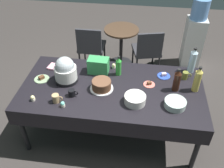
% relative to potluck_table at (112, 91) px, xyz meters
% --- Properties ---
extents(ground, '(9.00, 9.00, 0.00)m').
position_rel_potluck_table_xyz_m(ground, '(0.00, 0.00, -0.69)').
color(ground, '#383330').
extents(potluck_table, '(2.20, 1.10, 0.75)m').
position_rel_potluck_table_xyz_m(potluck_table, '(0.00, 0.00, 0.00)').
color(potluck_table, black).
rests_on(potluck_table, ground).
extents(frosted_layer_cake, '(0.28, 0.28, 0.12)m').
position_rel_potluck_table_xyz_m(frosted_layer_cake, '(-0.12, -0.05, 0.12)').
color(frosted_layer_cake, silver).
rests_on(frosted_layer_cake, potluck_table).
extents(slow_cooker, '(0.28, 0.28, 0.33)m').
position_rel_potluck_table_xyz_m(slow_cooker, '(-0.58, 0.05, 0.22)').
color(slow_cooker, black).
rests_on(slow_cooker, potluck_table).
extents(glass_salad_bowl, '(0.24, 0.24, 0.08)m').
position_rel_potluck_table_xyz_m(glass_salad_bowl, '(0.73, -0.23, 0.10)').
color(glass_salad_bowl, '#B2C6BC').
rests_on(glass_salad_bowl, potluck_table).
extents(ceramic_snack_bowl, '(0.24, 0.24, 0.10)m').
position_rel_potluck_table_xyz_m(ceramic_snack_bowl, '(0.29, -0.23, 0.11)').
color(ceramic_snack_bowl, silver).
rests_on(ceramic_snack_bowl, potluck_table).
extents(dessert_plate_sage, '(0.19, 0.19, 0.05)m').
position_rel_potluck_table_xyz_m(dessert_plate_sage, '(-0.89, 0.04, 0.07)').
color(dessert_plate_sage, '#8CA87F').
rests_on(dessert_plate_sage, potluck_table).
extents(dessert_plate_cobalt, '(0.16, 0.16, 0.05)m').
position_rel_potluck_table_xyz_m(dessert_plate_cobalt, '(0.62, 0.31, 0.07)').
color(dessert_plate_cobalt, '#2D4CB2').
rests_on(dessert_plate_cobalt, potluck_table).
extents(dessert_plate_coral, '(0.14, 0.14, 0.04)m').
position_rel_potluck_table_xyz_m(dessert_plate_coral, '(0.44, 0.11, 0.07)').
color(dessert_plate_coral, '#E07266').
rests_on(dessert_plate_coral, potluck_table).
extents(cupcake_berry, '(0.05, 0.05, 0.07)m').
position_rel_potluck_table_xyz_m(cupcake_berry, '(-0.03, 0.40, 0.09)').
color(cupcake_berry, beige).
rests_on(cupcake_berry, potluck_table).
extents(cupcake_lemon, '(0.05, 0.05, 0.07)m').
position_rel_potluck_table_xyz_m(cupcake_lemon, '(-0.49, -0.40, 0.09)').
color(cupcake_lemon, beige).
rests_on(cupcake_lemon, potluck_table).
extents(cupcake_mint, '(0.05, 0.05, 0.07)m').
position_rel_potluck_table_xyz_m(cupcake_mint, '(-0.85, -0.35, 0.09)').
color(cupcake_mint, beige).
rests_on(cupcake_mint, potluck_table).
extents(soda_bottle_cola, '(0.08, 0.08, 0.30)m').
position_rel_potluck_table_xyz_m(soda_bottle_cola, '(0.75, 0.05, 0.20)').
color(soda_bottle_cola, '#33190F').
rests_on(soda_bottle_cola, potluck_table).
extents(soda_bottle_ginger_ale, '(0.08, 0.08, 0.33)m').
position_rel_potluck_table_xyz_m(soda_bottle_ginger_ale, '(0.98, 0.08, 0.22)').
color(soda_bottle_ginger_ale, gold).
rests_on(soda_bottle_ginger_ale, potluck_table).
extents(soda_bottle_water, '(0.09, 0.09, 0.35)m').
position_rel_potluck_table_xyz_m(soda_bottle_water, '(0.97, 0.46, 0.22)').
color(soda_bottle_water, silver).
rests_on(soda_bottle_water, potluck_table).
extents(soda_bottle_lime_soda, '(0.07, 0.07, 0.27)m').
position_rel_potluck_table_xyz_m(soda_bottle_lime_soda, '(0.05, 0.27, 0.19)').
color(soda_bottle_lime_soda, green).
rests_on(soda_bottle_lime_soda, potluck_table).
extents(coffee_mug_tan, '(0.12, 0.08, 0.10)m').
position_rel_potluck_table_xyz_m(coffee_mug_tan, '(-0.59, -0.33, 0.11)').
color(coffee_mug_tan, tan).
rests_on(coffee_mug_tan, potluck_table).
extents(coffee_mug_olive, '(0.11, 0.07, 0.10)m').
position_rel_potluck_table_xyz_m(coffee_mug_olive, '(0.89, 0.29, 0.11)').
color(coffee_mug_olive, olive).
rests_on(coffee_mug_olive, potluck_table).
extents(coffee_mug_black, '(0.12, 0.08, 0.08)m').
position_rel_potluck_table_xyz_m(coffee_mug_black, '(-0.44, -0.21, 0.10)').
color(coffee_mug_black, black).
rests_on(coffee_mug_black, potluck_table).
extents(soda_carton, '(0.27, 0.17, 0.20)m').
position_rel_potluck_table_xyz_m(soda_carton, '(-0.21, 0.29, 0.16)').
color(soda_carton, '#338C4C').
rests_on(soda_carton, potluck_table).
extents(paper_napkin_stack, '(0.16, 0.16, 0.02)m').
position_rel_potluck_table_xyz_m(paper_napkin_stack, '(-0.82, 0.30, 0.07)').
color(paper_napkin_stack, pink).
rests_on(paper_napkin_stack, potluck_table).
extents(maroon_chair_left, '(0.44, 0.44, 0.85)m').
position_rel_potluck_table_xyz_m(maroon_chair_left, '(-0.55, 1.37, -0.20)').
color(maroon_chair_left, '#333338').
rests_on(maroon_chair_left, ground).
extents(maroon_chair_right, '(0.53, 0.53, 0.85)m').
position_rel_potluck_table_xyz_m(maroon_chair_right, '(0.42, 1.37, -0.20)').
color(maroon_chair_right, '#333338').
rests_on(maroon_chair_right, ground).
extents(round_cafe_table, '(0.60, 0.60, 0.72)m').
position_rel_potluck_table_xyz_m(round_cafe_table, '(-0.05, 1.60, -0.19)').
color(round_cafe_table, '#473323').
rests_on(round_cafe_table, ground).
extents(water_cooler, '(0.32, 0.32, 1.24)m').
position_rel_potluck_table_xyz_m(water_cooler, '(1.21, 1.78, -0.10)').
color(water_cooler, silver).
rests_on(water_cooler, ground).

